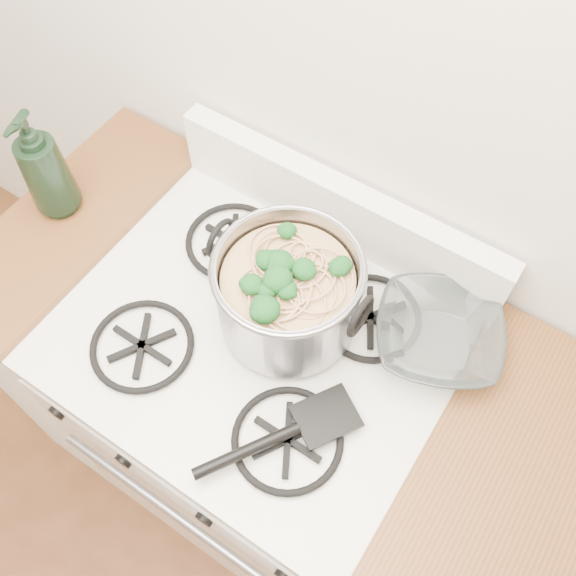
# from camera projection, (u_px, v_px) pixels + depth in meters

# --- Properties ---
(gas_range) EXTENTS (0.76, 0.66, 0.92)m
(gas_range) POSITION_uv_depth(u_px,v_px,m) (264.00, 417.00, 1.67)
(gas_range) COLOR white
(gas_range) RESTS_ON ground
(counter_left) EXTENTS (0.25, 0.65, 0.92)m
(counter_left) POSITION_uv_depth(u_px,v_px,m) (116.00, 318.00, 1.79)
(counter_left) COLOR silver
(counter_left) RESTS_ON ground
(stock_pot) EXTENTS (0.31, 0.28, 0.19)m
(stock_pot) POSITION_uv_depth(u_px,v_px,m) (288.00, 293.00, 1.19)
(stock_pot) COLOR gray
(stock_pot) RESTS_ON gas_range
(spatula) EXTENTS (0.41, 0.42, 0.02)m
(spatula) POSITION_uv_depth(u_px,v_px,m) (326.00, 415.00, 1.15)
(spatula) COLOR black
(spatula) RESTS_ON gas_range
(glass_bowl) EXTENTS (0.13, 0.13, 0.02)m
(glass_bowl) POSITION_uv_depth(u_px,v_px,m) (437.00, 339.00, 1.23)
(glass_bowl) COLOR white
(glass_bowl) RESTS_ON gas_range
(bottle) EXTENTS (0.12, 0.12, 0.26)m
(bottle) POSITION_uv_depth(u_px,v_px,m) (42.00, 165.00, 1.31)
(bottle) COLOR black
(bottle) RESTS_ON counter_left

